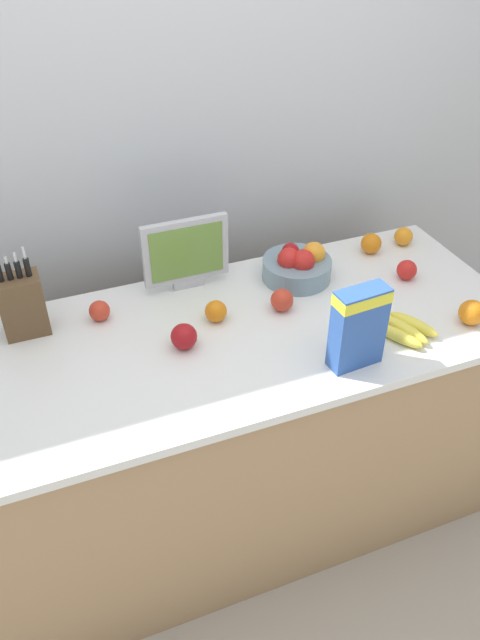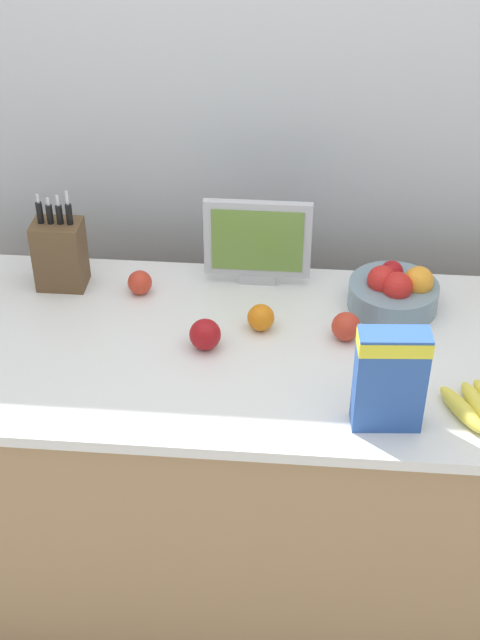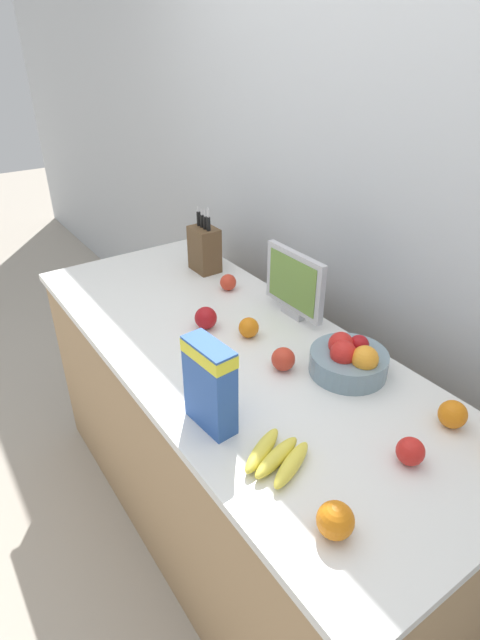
{
  "view_description": "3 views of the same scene",
  "coord_description": "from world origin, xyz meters",
  "px_view_note": "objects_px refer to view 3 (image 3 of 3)",
  "views": [
    {
      "loc": [
        -0.53,
        -1.45,
        2.13
      ],
      "look_at": [
        0.02,
        -0.05,
        0.99
      ],
      "focal_mm": 35.0,
      "sensor_mm": 36.0,
      "label": 1
    },
    {
      "loc": [
        0.1,
        -1.83,
        2.3
      ],
      "look_at": [
        -0.06,
        -0.04,
        1.02
      ],
      "focal_mm": 50.0,
      "sensor_mm": 36.0,
      "label": 2
    },
    {
      "loc": [
        1.21,
        -0.8,
        1.85
      ],
      "look_at": [
        0.03,
        0.01,
        1.02
      ],
      "focal_mm": 28.0,
      "sensor_mm": 36.0,
      "label": 3
    }
  ],
  "objects_px": {
    "apple_rightmost": "(206,318)",
    "orange_front_center": "(249,328)",
    "small_monitor": "(294,283)",
    "cereal_box": "(210,382)",
    "knife_block": "(205,249)",
    "apple_front": "(410,451)",
    "apple_near_bananas": "(283,359)",
    "orange_mid_left": "(335,520)",
    "apple_leftmost": "(228,282)",
    "orange_near_bowl": "(453,414)",
    "fruit_bowl": "(349,359)",
    "banana_bunch": "(277,457)"
  },
  "relations": [
    {
      "from": "knife_block",
      "to": "apple_rightmost",
      "type": "bearing_deg",
      "value": -30.78
    },
    {
      "from": "apple_front",
      "to": "orange_mid_left",
      "type": "relative_size",
      "value": 0.87
    },
    {
      "from": "orange_mid_left",
      "to": "small_monitor",
      "type": "bearing_deg",
      "value": 145.64
    },
    {
      "from": "banana_bunch",
      "to": "apple_near_bananas",
      "type": "height_order",
      "value": "apple_near_bananas"
    },
    {
      "from": "small_monitor",
      "to": "cereal_box",
      "type": "bearing_deg",
      "value": -59.48
    },
    {
      "from": "apple_front",
      "to": "orange_mid_left",
      "type": "xyz_separation_m",
      "value": [
        0.04,
        -0.3,
        0.01
      ]
    },
    {
      "from": "small_monitor",
      "to": "orange_front_center",
      "type": "height_order",
      "value": "small_monitor"
    },
    {
      "from": "cereal_box",
      "to": "fruit_bowl",
      "type": "relative_size",
      "value": 1.06
    },
    {
      "from": "banana_bunch",
      "to": "orange_front_center",
      "type": "bearing_deg",
      "value": 151.18
    },
    {
      "from": "cereal_box",
      "to": "banana_bunch",
      "type": "xyz_separation_m",
      "value": [
        0.22,
        0.06,
        -0.12
      ]
    },
    {
      "from": "small_monitor",
      "to": "orange_near_bowl",
      "type": "xyz_separation_m",
      "value": [
        0.71,
        -0.03,
        -0.1
      ]
    },
    {
      "from": "orange_mid_left",
      "to": "orange_front_center",
      "type": "height_order",
      "value": "orange_mid_left"
    },
    {
      "from": "apple_leftmost",
      "to": "orange_near_bowl",
      "type": "distance_m",
      "value": 1.04
    },
    {
      "from": "small_monitor",
      "to": "banana_bunch",
      "type": "xyz_separation_m",
      "value": [
        0.55,
        -0.51,
        -0.12
      ]
    },
    {
      "from": "apple_near_bananas",
      "to": "orange_near_bowl",
      "type": "xyz_separation_m",
      "value": [
        0.47,
        0.21,
        0.0
      ]
    },
    {
      "from": "small_monitor",
      "to": "orange_mid_left",
      "type": "xyz_separation_m",
      "value": [
        0.78,
        -0.53,
        -0.1
      ]
    },
    {
      "from": "fruit_bowl",
      "to": "small_monitor",
      "type": "bearing_deg",
      "value": 166.72
    },
    {
      "from": "orange_near_bowl",
      "to": "orange_mid_left",
      "type": "height_order",
      "value": "orange_mid_left"
    },
    {
      "from": "orange_front_center",
      "to": "apple_front",
      "type": "bearing_deg",
      "value": -1.15
    },
    {
      "from": "small_monitor",
      "to": "cereal_box",
      "type": "height_order",
      "value": "same"
    },
    {
      "from": "apple_leftmost",
      "to": "orange_near_bowl",
      "type": "xyz_separation_m",
      "value": [
        1.04,
        0.05,
        0.0
      ]
    },
    {
      "from": "cereal_box",
      "to": "apple_front",
      "type": "xyz_separation_m",
      "value": [
        0.4,
        0.33,
        -0.11
      ]
    },
    {
      "from": "apple_near_bananas",
      "to": "orange_front_center",
      "type": "distance_m",
      "value": 0.22
    },
    {
      "from": "knife_block",
      "to": "orange_near_bowl",
      "type": "distance_m",
      "value": 1.26
    },
    {
      "from": "small_monitor",
      "to": "cereal_box",
      "type": "relative_size",
      "value": 1.15
    },
    {
      "from": "apple_leftmost",
      "to": "orange_front_center",
      "type": "bearing_deg",
      "value": -22.3
    },
    {
      "from": "apple_rightmost",
      "to": "orange_front_center",
      "type": "xyz_separation_m",
      "value": [
        0.14,
        0.09,
        -0.0
      ]
    },
    {
      "from": "small_monitor",
      "to": "orange_front_center",
      "type": "relative_size",
      "value": 4.14
    },
    {
      "from": "apple_leftmost",
      "to": "apple_front",
      "type": "bearing_deg",
      "value": -8.42
    },
    {
      "from": "apple_leftmost",
      "to": "orange_front_center",
      "type": "distance_m",
      "value": 0.38
    },
    {
      "from": "knife_block",
      "to": "cereal_box",
      "type": "bearing_deg",
      "value": -30.2
    },
    {
      "from": "cereal_box",
      "to": "fruit_bowl",
      "type": "xyz_separation_m",
      "value": [
        0.05,
        0.48,
        -0.09
      ]
    },
    {
      "from": "cereal_box",
      "to": "orange_front_center",
      "type": "distance_m",
      "value": 0.48
    },
    {
      "from": "apple_front",
      "to": "apple_rightmost",
      "type": "bearing_deg",
      "value": -174.69
    },
    {
      "from": "small_monitor",
      "to": "fruit_bowl",
      "type": "relative_size",
      "value": 1.22
    },
    {
      "from": "small_monitor",
      "to": "orange_near_bowl",
      "type": "relative_size",
      "value": 3.85
    },
    {
      "from": "orange_mid_left",
      "to": "cereal_box",
      "type": "bearing_deg",
      "value": -175.59
    },
    {
      "from": "fruit_bowl",
      "to": "banana_bunch",
      "type": "distance_m",
      "value": 0.46
    },
    {
      "from": "apple_front",
      "to": "apple_near_bananas",
      "type": "height_order",
      "value": "apple_near_bananas"
    },
    {
      "from": "knife_block",
      "to": "small_monitor",
      "type": "relative_size",
      "value": 1.0
    },
    {
      "from": "small_monitor",
      "to": "fruit_bowl",
      "type": "xyz_separation_m",
      "value": [
        0.38,
        -0.09,
        -0.09
      ]
    },
    {
      "from": "cereal_box",
      "to": "small_monitor",
      "type": "bearing_deg",
      "value": 116.26
    },
    {
      "from": "apple_front",
      "to": "orange_front_center",
      "type": "relative_size",
      "value": 0.99
    },
    {
      "from": "knife_block",
      "to": "cereal_box",
      "type": "height_order",
      "value": "knife_block"
    },
    {
      "from": "knife_block",
      "to": "apple_front",
      "type": "distance_m",
      "value": 1.3
    },
    {
      "from": "knife_block",
      "to": "apple_rightmost",
      "type": "distance_m",
      "value": 0.51
    },
    {
      "from": "orange_mid_left",
      "to": "banana_bunch",
      "type": "bearing_deg",
      "value": 174.38
    },
    {
      "from": "cereal_box",
      "to": "apple_rightmost",
      "type": "distance_m",
      "value": 0.52
    },
    {
      "from": "apple_near_bananas",
      "to": "apple_rightmost",
      "type": "relative_size",
      "value": 0.93
    },
    {
      "from": "apple_near_bananas",
      "to": "apple_rightmost",
      "type": "xyz_separation_m",
      "value": [
        -0.36,
        -0.07,
        0.0
      ]
    }
  ]
}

